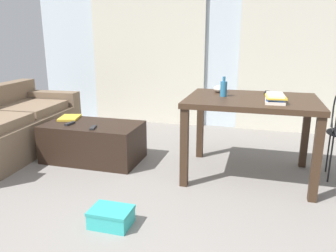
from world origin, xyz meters
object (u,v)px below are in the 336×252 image
object	(u,v)px
tv_remote_secondary	(93,128)
tv_remote_on_table	(267,93)
shoebox	(111,217)
coffee_table	(93,142)
couch	(5,128)
bottle_near	(224,88)
bowl	(220,89)
book_stack	(275,98)
magazine	(70,118)
tv_remote_primary	(70,124)
craft_table	(251,109)

from	to	relation	value
tv_remote_secondary	tv_remote_on_table	bearing A→B (deg)	1.45
tv_remote_secondary	shoebox	size ratio (longest dim) A/B	0.48
coffee_table	shoebox	bearing A→B (deg)	-57.07
couch	bottle_near	distance (m)	2.63
couch	bowl	xyz separation A→B (m)	(2.51, 0.32, 0.53)
book_stack	tv_remote_on_table	size ratio (longest dim) A/B	1.93
bottle_near	tv_remote_secondary	xyz separation A→B (m)	(-1.33, -0.21, -0.44)
shoebox	magazine	bearing A→B (deg)	130.64
book_stack	bottle_near	bearing A→B (deg)	159.23
tv_remote_primary	coffee_table	bearing A→B (deg)	28.64
craft_table	magazine	xyz separation A→B (m)	(-2.07, 0.11, -0.25)
craft_table	couch	bearing A→B (deg)	-178.55
bowl	couch	bearing A→B (deg)	-172.71
craft_table	bowl	size ratio (longest dim) A/B	8.76
couch	magazine	bearing A→B (deg)	13.68
book_stack	tv_remote_primary	world-z (taller)	book_stack
tv_remote_on_table	shoebox	world-z (taller)	tv_remote_on_table
bowl	magazine	xyz separation A→B (m)	(-1.74, -0.13, -0.40)
couch	craft_table	size ratio (longest dim) A/B	1.67
magazine	shoebox	distance (m)	1.80
tv_remote_primary	shoebox	bearing A→B (deg)	-42.69
bottle_near	book_stack	size ratio (longest dim) A/B	0.66
tv_remote_primary	couch	bearing A→B (deg)	-177.75
book_stack	tv_remote_secondary	distance (m)	1.85
bowl	book_stack	bearing A→B (deg)	-37.79
tv_remote_primary	tv_remote_secondary	size ratio (longest dim) A/B	0.97
craft_table	bowl	bearing A→B (deg)	143.54
bottle_near	shoebox	bearing A→B (deg)	-118.04
tv_remote_on_table	tv_remote_primary	xyz separation A→B (m)	(-2.06, -0.42, -0.37)
coffee_table	book_stack	xyz separation A→B (m)	(1.91, -0.15, 0.62)
shoebox	coffee_table	bearing A→B (deg)	122.93
book_stack	magazine	world-z (taller)	book_stack
tv_remote_on_table	couch	bearing A→B (deg)	-167.81
craft_table	tv_remote_secondary	world-z (taller)	craft_table
coffee_table	book_stack	distance (m)	2.01
bowl	shoebox	bearing A→B (deg)	-111.98
tv_remote_secondary	magazine	bearing A→B (deg)	132.23
craft_table	tv_remote_secondary	xyz separation A→B (m)	(-1.60, -0.20, -0.25)
magazine	craft_table	bearing A→B (deg)	-18.18
bowl	book_stack	xyz separation A→B (m)	(0.54, -0.42, -0.00)
couch	shoebox	world-z (taller)	couch
bowl	book_stack	world-z (taller)	book_stack
tv_remote_on_table	magazine	bearing A→B (deg)	-170.12
bottle_near	craft_table	bearing A→B (deg)	-2.13
craft_table	shoebox	world-z (taller)	craft_table
coffee_table	tv_remote_on_table	bearing A→B (deg)	10.03
coffee_table	tv_remote_primary	bearing A→B (deg)	-156.53
tv_remote_on_table	magazine	size ratio (longest dim) A/B	0.54
couch	tv_remote_on_table	xyz separation A→B (m)	(2.98, 0.38, 0.50)
bowl	shoebox	size ratio (longest dim) A/B	0.46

